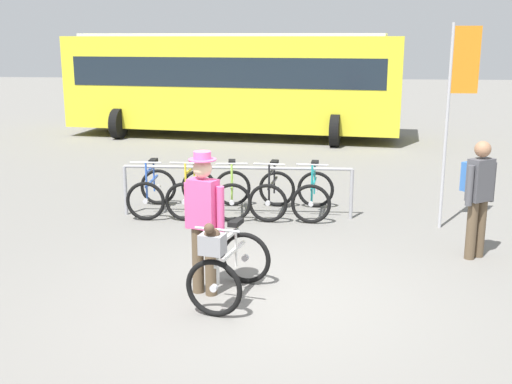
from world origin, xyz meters
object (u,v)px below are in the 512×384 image
at_px(bus_distant, 233,79).
at_px(featured_bicycle, 227,263).
at_px(racked_bike_black, 273,194).
at_px(racked_bike_yellow, 192,192).
at_px(banner_flag, 458,88).
at_px(pedestrian_with_backpack, 478,192).
at_px(racked_bike_blue, 152,192).
at_px(racked_bike_lime, 232,193).
at_px(racked_bike_teal, 313,194).
at_px(person_with_featured_bike, 204,217).

bearing_deg(bus_distant, featured_bicycle, -83.32).
relative_size(racked_bike_black, bus_distant, 0.11).
relative_size(racked_bike_yellow, banner_flag, 0.36).
bearing_deg(bus_distant, pedestrian_with_backpack, -66.39).
height_order(racked_bike_blue, racked_bike_lime, same).
bearing_deg(racked_bike_blue, racked_bike_lime, 1.25).
height_order(racked_bike_lime, pedestrian_with_backpack, pedestrian_with_backpack).
xyz_separation_m(racked_bike_yellow, racked_bike_black, (1.40, 0.03, -0.00)).
distance_m(racked_bike_black, racked_bike_teal, 0.70).
distance_m(racked_bike_teal, bus_distant, 9.18).
bearing_deg(racked_bike_yellow, featured_bicycle, -73.51).
xyz_separation_m(person_with_featured_bike, banner_flag, (3.45, 2.99, 1.28)).
distance_m(bus_distant, banner_flag, 10.40).
xyz_separation_m(racked_bike_teal, featured_bicycle, (-0.99, -3.81, 0.12)).
distance_m(racked_bike_lime, person_with_featured_bike, 3.57).
bearing_deg(racked_bike_lime, featured_bicycle, -83.75).
height_order(racked_bike_lime, featured_bicycle, featured_bicycle).
xyz_separation_m(racked_bike_yellow, pedestrian_with_backpack, (4.32, -1.91, 0.57)).
height_order(racked_bike_yellow, bus_distant, bus_distant).
bearing_deg(racked_bike_black, racked_bike_yellow, -178.75).
xyz_separation_m(racked_bike_teal, pedestrian_with_backpack, (2.22, -1.96, 0.57)).
height_order(racked_bike_black, featured_bicycle, featured_bicycle).
distance_m(racked_bike_yellow, person_with_featured_bike, 3.65).
bearing_deg(banner_flag, racked_bike_yellow, 173.05).
distance_m(racked_bike_blue, featured_bicycle, 4.16).
bearing_deg(racked_bike_lime, racked_bike_yellow, -178.75).
height_order(racked_bike_teal, bus_distant, bus_distant).
height_order(racked_bike_black, pedestrian_with_backpack, pedestrian_with_backpack).
bearing_deg(racked_bike_yellow, racked_bike_teal, 1.25).
height_order(racked_bike_lime, banner_flag, banner_flag).
bearing_deg(racked_bike_lime, bus_distant, 96.87).
bearing_deg(banner_flag, racked_bike_teal, 165.35).
xyz_separation_m(featured_bicycle, banner_flag, (3.15, 3.24, 1.74)).
xyz_separation_m(racked_bike_yellow, bus_distant, (-0.36, 8.79, 1.37)).
bearing_deg(banner_flag, featured_bicycle, -134.16).
xyz_separation_m(racked_bike_black, person_with_featured_bike, (-0.58, -3.54, 0.58)).
bearing_deg(racked_bike_blue, bus_distant, 87.77).
bearing_deg(racked_bike_yellow, banner_flag, -6.95).
bearing_deg(racked_bike_teal, featured_bicycle, -104.52).
height_order(racked_bike_yellow, pedestrian_with_backpack, pedestrian_with_backpack).
relative_size(racked_bike_blue, racked_bike_lime, 0.96).
height_order(racked_bike_teal, featured_bicycle, featured_bicycle).
bearing_deg(banner_flag, racked_bike_lime, 171.46).
distance_m(racked_bike_black, bus_distant, 9.04).
bearing_deg(racked_bike_yellow, pedestrian_with_backpack, -23.86).
xyz_separation_m(pedestrian_with_backpack, bus_distant, (-4.68, 10.70, 0.80)).
bearing_deg(racked_bike_black, pedestrian_with_backpack, -33.61).
xyz_separation_m(racked_bike_blue, racked_bike_black, (2.10, 0.05, -0.00)).
xyz_separation_m(racked_bike_yellow, racked_bike_lime, (0.70, 0.02, -0.00)).
xyz_separation_m(featured_bicycle, person_with_featured_bike, (-0.30, 0.25, 0.46)).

